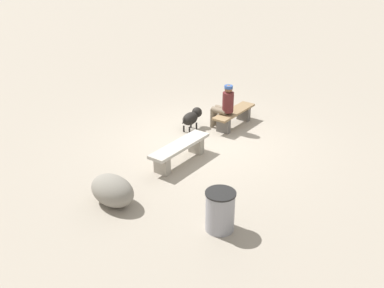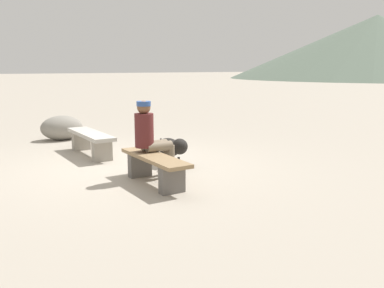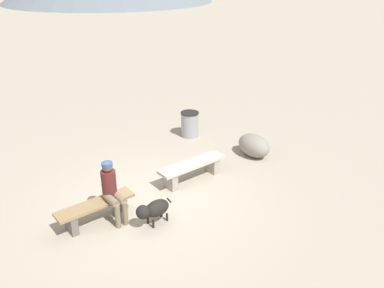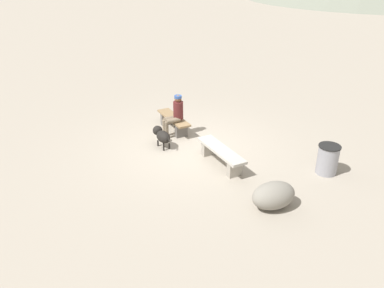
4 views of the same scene
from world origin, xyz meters
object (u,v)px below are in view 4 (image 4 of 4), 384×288
Objects in this scene: bench_left at (221,154)px; seated_person at (175,113)px; boulder at (273,195)px; bench_right at (174,121)px; trash_bin at (328,159)px; dog at (162,135)px.

seated_person reaches higher than bench_left.
seated_person reaches higher than boulder.
boulder reaches higher than bench_right.
trash_bin is (-4.08, -2.15, 0.08)m from bench_right.
trash_bin is at bearing -141.52° from dog.
trash_bin is at bearing -151.71° from bench_right.
trash_bin reaches higher than bench_right.
bench_left is 1.89m from dog.
dog is 3.85m from boulder.
bench_left is at bearing 52.50° from trash_bin.
seated_person is 0.90m from dog.
bench_right is 1.28× the size of seated_person.
bench_left is 1.41× the size of seated_person.
seated_person is 4.28m from boulder.
dog is at bearing 12.81° from boulder.
trash_bin is (-3.76, -2.26, -0.32)m from seated_person.
bench_right is at bearing -46.43° from dog.
seated_person reaches higher than bench_right.
seated_person is (2.18, 0.20, 0.37)m from bench_left.
boulder reaches higher than bench_left.
trash_bin is at bearing -148.03° from seated_person.
bench_left is 2.51m from bench_right.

